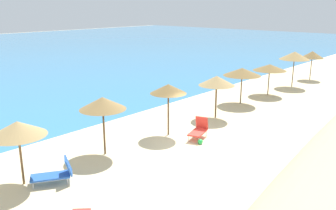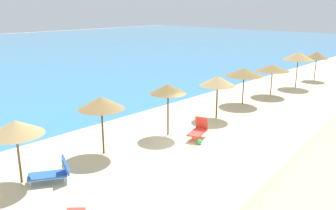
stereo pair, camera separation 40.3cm
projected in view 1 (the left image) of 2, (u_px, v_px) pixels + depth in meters
name	position (u px, v px, depth m)	size (l,w,h in m)	color
ground_plane	(196.00, 145.00, 17.66)	(160.00, 160.00, 0.00)	beige
beach_umbrella_3	(18.00, 129.00, 13.22)	(2.11, 2.11, 2.54)	brown
beach_umbrella_4	(103.00, 103.00, 15.97)	(2.11, 2.11, 2.72)	brown
beach_umbrella_5	(168.00, 89.00, 18.43)	(1.90, 1.90, 2.76)	brown
beach_umbrella_6	(217.00, 81.00, 21.40)	(2.16, 2.16, 2.60)	brown
beach_umbrella_7	(242.00, 72.00, 24.60)	(2.59, 2.59, 2.52)	brown
beach_umbrella_8	(270.00, 67.00, 27.11)	(2.49, 2.49, 2.37)	brown
beach_umbrella_9	(295.00, 56.00, 29.71)	(2.48, 2.48, 2.98)	brown
beach_umbrella_10	(312.00, 55.00, 32.77)	(2.02, 2.02, 2.63)	brown
lounge_chair_1	(199.00, 129.00, 18.49)	(1.47, 1.01, 1.06)	red
lounge_chair_3	(55.00, 173.00, 13.78)	(1.68, 1.39, 1.00)	blue
beach_ball	(200.00, 142.00, 17.75)	(0.26, 0.26, 0.26)	green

